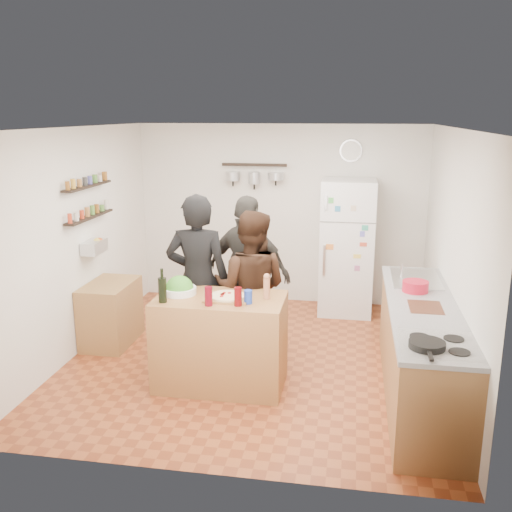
% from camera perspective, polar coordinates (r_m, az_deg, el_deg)
% --- Properties ---
extents(room_shell, '(4.20, 4.20, 4.20)m').
position_cam_1_polar(room_shell, '(6.38, 0.44, 1.50)').
color(room_shell, brown).
rests_on(room_shell, ground).
extents(prep_island, '(1.25, 0.72, 0.91)m').
position_cam_1_polar(prep_island, '(5.69, -3.56, -8.53)').
color(prep_island, olive).
rests_on(prep_island, floor).
extents(pizza_board, '(0.42, 0.34, 0.02)m').
position_cam_1_polar(pizza_board, '(5.49, -2.87, -4.20)').
color(pizza_board, olive).
rests_on(pizza_board, prep_island).
extents(pizza, '(0.34, 0.34, 0.02)m').
position_cam_1_polar(pizza, '(5.49, -2.87, -4.01)').
color(pizza, beige).
rests_on(pizza, pizza_board).
extents(salad_bowl, '(0.33, 0.33, 0.07)m').
position_cam_1_polar(salad_bowl, '(5.68, -7.66, -3.45)').
color(salad_bowl, silver).
rests_on(salad_bowl, prep_island).
extents(wine_bottle, '(0.08, 0.08, 0.24)m').
position_cam_1_polar(wine_bottle, '(5.43, -9.34, -3.39)').
color(wine_bottle, black).
rests_on(wine_bottle, prep_island).
extents(wine_glass_near, '(0.07, 0.07, 0.18)m').
position_cam_1_polar(wine_glass_near, '(5.30, -4.77, -4.03)').
color(wine_glass_near, '#550712').
rests_on(wine_glass_near, prep_island).
extents(wine_glass_far, '(0.07, 0.07, 0.18)m').
position_cam_1_polar(wine_glass_far, '(5.27, -1.81, -4.09)').
color(wine_glass_far, '#510609').
rests_on(wine_glass_far, prep_island).
extents(pepper_mill, '(0.06, 0.06, 0.20)m').
position_cam_1_polar(pepper_mill, '(5.47, 1.08, -3.28)').
color(pepper_mill, '#A66745').
rests_on(pepper_mill, prep_island).
extents(salt_canister, '(0.08, 0.08, 0.13)m').
position_cam_1_polar(salt_canister, '(5.34, -0.80, -4.11)').
color(salt_canister, navy).
rests_on(salt_canister, prep_island).
extents(person_left, '(0.70, 0.49, 1.85)m').
position_cam_1_polar(person_left, '(6.05, -5.82, -2.47)').
color(person_left, black).
rests_on(person_left, floor).
extents(person_center, '(0.85, 0.68, 1.68)m').
position_cam_1_polar(person_center, '(6.02, -0.55, -3.32)').
color(person_center, black).
rests_on(person_center, floor).
extents(person_back, '(1.12, 0.73, 1.77)m').
position_cam_1_polar(person_back, '(6.43, -0.83, -1.76)').
color(person_back, '#282623').
rests_on(person_back, floor).
extents(counter_run, '(0.63, 2.63, 0.90)m').
position_cam_1_polar(counter_run, '(5.69, 16.18, -9.17)').
color(counter_run, '#9E7042').
rests_on(counter_run, floor).
extents(stove_top, '(0.60, 0.62, 0.02)m').
position_cam_1_polar(stove_top, '(4.65, 17.81, -8.55)').
color(stove_top, white).
rests_on(stove_top, counter_run).
extents(skillet, '(0.28, 0.28, 0.05)m').
position_cam_1_polar(skillet, '(4.54, 16.73, -8.49)').
color(skillet, black).
rests_on(skillet, stove_top).
extents(sink, '(0.50, 0.80, 0.03)m').
position_cam_1_polar(sink, '(6.33, 15.67, -2.26)').
color(sink, silver).
rests_on(sink, counter_run).
extents(cutting_board, '(0.30, 0.40, 0.02)m').
position_cam_1_polar(cutting_board, '(5.46, 16.59, -5.02)').
color(cutting_board, brown).
rests_on(cutting_board, counter_run).
extents(red_bowl, '(0.26, 0.26, 0.11)m').
position_cam_1_polar(red_bowl, '(5.88, 15.65, -2.94)').
color(red_bowl, red).
rests_on(red_bowl, counter_run).
extents(fridge, '(0.70, 0.68, 1.80)m').
position_cam_1_polar(fridge, '(7.70, 9.07, 0.88)').
color(fridge, white).
rests_on(fridge, floor).
extents(wall_clock, '(0.30, 0.03, 0.30)m').
position_cam_1_polar(wall_clock, '(7.85, 9.47, 10.35)').
color(wall_clock, silver).
rests_on(wall_clock, back_wall).
extents(spice_shelf_lower, '(0.12, 1.00, 0.02)m').
position_cam_1_polar(spice_shelf_lower, '(6.73, -16.30, 3.78)').
color(spice_shelf_lower, black).
rests_on(spice_shelf_lower, left_wall).
extents(spice_shelf_upper, '(0.12, 1.00, 0.02)m').
position_cam_1_polar(spice_shelf_upper, '(6.68, -16.51, 6.73)').
color(spice_shelf_upper, black).
rests_on(spice_shelf_upper, left_wall).
extents(produce_basket, '(0.18, 0.35, 0.14)m').
position_cam_1_polar(produce_basket, '(6.79, -15.87, 0.87)').
color(produce_basket, silver).
rests_on(produce_basket, left_wall).
extents(side_table, '(0.50, 0.80, 0.73)m').
position_cam_1_polar(side_table, '(6.92, -14.31, -5.56)').
color(side_table, olive).
rests_on(side_table, floor).
extents(pot_rack, '(0.90, 0.04, 0.04)m').
position_cam_1_polar(pot_rack, '(7.90, -0.18, 9.11)').
color(pot_rack, black).
rests_on(pot_rack, back_wall).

